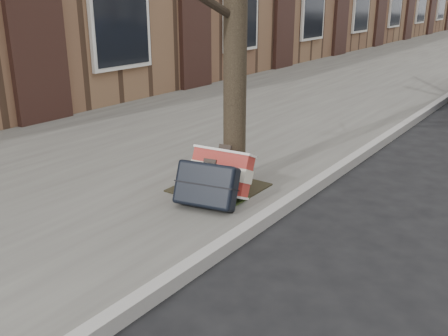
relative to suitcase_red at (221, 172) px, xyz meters
The scene contains 5 objects.
ground 2.20m from the suitcase_red, 29.59° to the right, with size 120.00×120.00×0.00m, color black.
near_sidewalk 14.05m from the suitcase_red, 97.43° to the left, with size 5.00×70.00×0.12m, color slate.
dirt_patch 0.30m from the suitcase_red, 131.82° to the left, with size 0.85×0.85×0.01m, color black.
suitcase_red is the anchor object (origin of this frame).
suitcase_navy 0.37m from the suitcase_red, 76.40° to the right, with size 0.61×0.20×0.44m, color black.
Camera 1 is at (0.98, -2.87, 2.11)m, focal length 40.00 mm.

